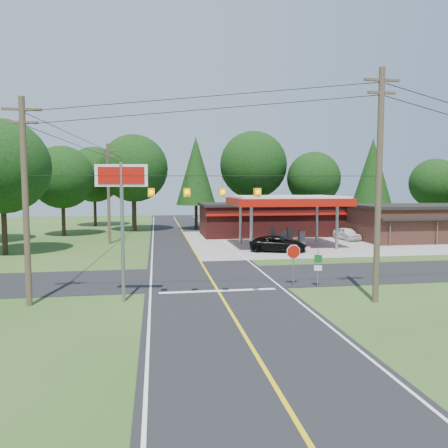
{
  "coord_description": "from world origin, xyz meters",
  "views": [
    {
      "loc": [
        -3.36,
        -27.07,
        5.81
      ],
      "look_at": [
        2.0,
        7.0,
        2.8
      ],
      "focal_mm": 35.0,
      "sensor_mm": 36.0,
      "label": 1
    }
  ],
  "objects": [
    {
      "name": "treeline_backdrop",
      "position": [
        0.82,
        24.01,
        7.49
      ],
      "size": [
        70.27,
        51.59,
        13.3
      ],
      "color": "#332316",
      "rests_on": "ground"
    },
    {
      "name": "strip_building",
      "position": [
        28.0,
        15.98,
        1.91
      ],
      "size": [
        20.4,
        8.75,
        3.8
      ],
      "color": "#361C16",
      "rests_on": "ground"
    },
    {
      "name": "ground",
      "position": [
        0.0,
        0.0,
        0.0
      ],
      "size": [
        120.0,
        120.0,
        0.0
      ],
      "primitive_type": "plane",
      "color": "#284D1B",
      "rests_on": "ground"
    },
    {
      "name": "sedan_car",
      "position": [
        17.0,
        17.0,
        0.67
      ],
      "size": [
        4.29,
        4.29,
        1.33
      ],
      "primitive_type": "imported",
      "rotation": [
        0.0,
        0.0,
        0.1
      ],
      "color": "white",
      "rests_on": "ground"
    },
    {
      "name": "cross_road",
      "position": [
        0.0,
        0.0,
        0.01
      ],
      "size": [
        70.0,
        7.0,
        0.02
      ],
      "primitive_type": "cube",
      "color": "black",
      "rests_on": "ground"
    },
    {
      "name": "utility_pole_north",
      "position": [
        -6.5,
        35.0,
        4.75
      ],
      "size": [
        0.3,
        0.3,
        9.5
      ],
      "color": "#473828",
      "rests_on": "ground"
    },
    {
      "name": "utility_pole_far_left",
      "position": [
        -8.0,
        18.0,
        5.2
      ],
      "size": [
        1.8,
        0.3,
        10.0
      ],
      "color": "#473828",
      "rests_on": "ground"
    },
    {
      "name": "suv_car",
      "position": [
        7.32,
        10.0,
        0.69
      ],
      "size": [
        6.36,
        6.36,
        1.39
      ],
      "primitive_type": "imported",
      "rotation": [
        0.0,
        0.0,
        1.24
      ],
      "color": "black",
      "rests_on": "ground"
    },
    {
      "name": "utility_pole_near_left",
      "position": [
        -9.5,
        -5.0,
        5.2
      ],
      "size": [
        1.8,
        0.3,
        10.0
      ],
      "color": "#473828",
      "rests_on": "ground"
    },
    {
      "name": "gas_canopy",
      "position": [
        9.0,
        13.0,
        4.27
      ],
      "size": [
        10.6,
        7.4,
        4.88
      ],
      "color": "gray",
      "rests_on": "ground"
    },
    {
      "name": "main_highway",
      "position": [
        0.0,
        0.0,
        0.01
      ],
      "size": [
        8.0,
        120.0,
        0.02
      ],
      "primitive_type": "cube",
      "color": "black",
      "rests_on": "ground"
    },
    {
      "name": "lane_center_yellow",
      "position": [
        0.0,
        0.0,
        0.03
      ],
      "size": [
        0.15,
        110.0,
        0.0
      ],
      "primitive_type": "cube",
      "color": "yellow",
      "rests_on": "main_highway"
    },
    {
      "name": "octagonal_stop_sign",
      "position": [
        4.5,
        -3.01,
        1.83
      ],
      "size": [
        0.85,
        0.09,
        2.45
      ],
      "color": "gray",
      "rests_on": "ground"
    },
    {
      "name": "overhead_beacons",
      "position": [
        -1.0,
        -6.0,
        6.21
      ],
      "size": [
        17.04,
        2.04,
        1.03
      ],
      "color": "black",
      "rests_on": "ground"
    },
    {
      "name": "convenience_store",
      "position": [
        10.0,
        22.98,
        1.92
      ],
      "size": [
        16.4,
        7.55,
        3.8
      ],
      "color": "#521917",
      "rests_on": "ground"
    },
    {
      "name": "big_stop_sign",
      "position": [
        -5.0,
        -5.01,
        5.2
      ],
      "size": [
        2.58,
        0.44,
        6.97
      ],
      "color": "gray",
      "rests_on": "ground"
    },
    {
      "name": "route_sign_post",
      "position": [
        5.8,
        -3.52,
        1.28
      ],
      "size": [
        0.42,
        0.18,
        2.16
      ],
      "color": "gray",
      "rests_on": "ground"
    },
    {
      "name": "utility_pole_near_right",
      "position": [
        7.5,
        -7.0,
        5.96
      ],
      "size": [
        1.8,
        0.3,
        11.5
      ],
      "color": "#473828",
      "rests_on": "ground"
    }
  ]
}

